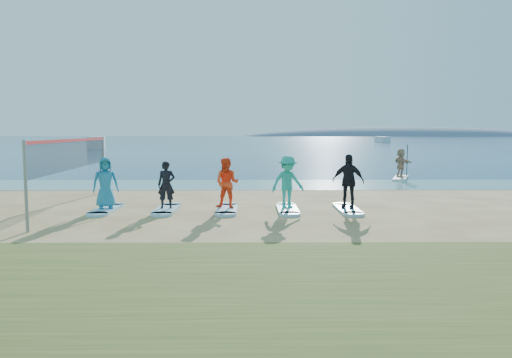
{
  "coord_description": "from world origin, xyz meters",
  "views": [
    {
      "loc": [
        -0.39,
        -15.08,
        2.72
      ],
      "look_at": [
        -0.24,
        2.0,
        1.1
      ],
      "focal_mm": 35.0,
      "sensor_mm": 36.0,
      "label": 1
    }
  ],
  "objects_px": {
    "boat_offshore_b": "(382,143)",
    "surfboard_3": "(287,209)",
    "student_1": "(166,185)",
    "boat_offshore_a": "(96,149)",
    "student_4": "(348,181)",
    "volleyball_net": "(74,155)",
    "paddleboarder": "(401,163)",
    "student_3": "(288,182)",
    "paddleboard": "(401,178)",
    "surfboard_1": "(167,209)",
    "student_2": "(227,183)",
    "surfboard_4": "(348,209)",
    "surfboard_0": "(106,209)",
    "surfboard_2": "(227,209)",
    "student_0": "(106,183)"
  },
  "relations": [
    {
      "from": "student_2",
      "to": "student_4",
      "type": "bearing_deg",
      "value": 15.22
    },
    {
      "from": "boat_offshore_a",
      "to": "surfboard_4",
      "type": "relative_size",
      "value": 3.26
    },
    {
      "from": "volleyball_net",
      "to": "surfboard_2",
      "type": "bearing_deg",
      "value": -8.37
    },
    {
      "from": "volleyball_net",
      "to": "surfboard_0",
      "type": "bearing_deg",
      "value": -31.11
    },
    {
      "from": "surfboard_2",
      "to": "paddleboard",
      "type": "bearing_deg",
      "value": 50.49
    },
    {
      "from": "boat_offshore_a",
      "to": "student_1",
      "type": "height_order",
      "value": "student_1"
    },
    {
      "from": "surfboard_4",
      "to": "boat_offshore_b",
      "type": "bearing_deg",
      "value": 74.71
    },
    {
      "from": "paddleboarder",
      "to": "student_4",
      "type": "distance_m",
      "value": 12.61
    },
    {
      "from": "surfboard_2",
      "to": "surfboard_3",
      "type": "relative_size",
      "value": 1.0
    },
    {
      "from": "student_2",
      "to": "boat_offshore_b",
      "type": "bearing_deg",
      "value": 87.87
    },
    {
      "from": "volleyball_net",
      "to": "boat_offshore_a",
      "type": "distance_m",
      "value": 65.7
    },
    {
      "from": "paddleboard",
      "to": "student_4",
      "type": "xyz_separation_m",
      "value": [
        -5.27,
        -11.46,
        0.96
      ]
    },
    {
      "from": "student_2",
      "to": "student_0",
      "type": "bearing_deg",
      "value": -164.78
    },
    {
      "from": "paddleboarder",
      "to": "student_3",
      "type": "distance_m",
      "value": 13.61
    },
    {
      "from": "student_0",
      "to": "student_3",
      "type": "relative_size",
      "value": 0.98
    },
    {
      "from": "surfboard_1",
      "to": "volleyball_net",
      "type": "bearing_deg",
      "value": 166.69
    },
    {
      "from": "student_2",
      "to": "paddleboard",
      "type": "bearing_deg",
      "value": 65.71
    },
    {
      "from": "volleyball_net",
      "to": "paddleboarder",
      "type": "distance_m",
      "value": 18.4
    },
    {
      "from": "student_1",
      "to": "surfboard_4",
      "type": "height_order",
      "value": "student_1"
    },
    {
      "from": "volleyball_net",
      "to": "surfboard_2",
      "type": "height_order",
      "value": "volleyball_net"
    },
    {
      "from": "surfboard_0",
      "to": "student_2",
      "type": "distance_m",
      "value": 4.28
    },
    {
      "from": "boat_offshore_a",
      "to": "student_2",
      "type": "height_order",
      "value": "student_2"
    },
    {
      "from": "boat_offshore_b",
      "to": "surfboard_3",
      "type": "distance_m",
      "value": 111.52
    },
    {
      "from": "surfboard_3",
      "to": "student_4",
      "type": "height_order",
      "value": "student_4"
    },
    {
      "from": "student_1",
      "to": "student_4",
      "type": "distance_m",
      "value": 6.27
    },
    {
      "from": "volleyball_net",
      "to": "student_4",
      "type": "height_order",
      "value": "volleyball_net"
    },
    {
      "from": "boat_offshore_a",
      "to": "paddleboard",
      "type": "bearing_deg",
      "value": -69.74
    },
    {
      "from": "paddleboard",
      "to": "surfboard_2",
      "type": "distance_m",
      "value": 14.85
    },
    {
      "from": "student_1",
      "to": "boat_offshore_a",
      "type": "bearing_deg",
      "value": 104.16
    },
    {
      "from": "paddleboard",
      "to": "surfboard_4",
      "type": "distance_m",
      "value": 12.61
    },
    {
      "from": "student_2",
      "to": "student_3",
      "type": "height_order",
      "value": "student_3"
    },
    {
      "from": "volleyball_net",
      "to": "boat_offshore_a",
      "type": "xyz_separation_m",
      "value": [
        -18.72,
        62.95,
        -1.9
      ]
    },
    {
      "from": "student_1",
      "to": "student_4",
      "type": "relative_size",
      "value": 0.87
    },
    {
      "from": "boat_offshore_b",
      "to": "student_3",
      "type": "bearing_deg",
      "value": -110.13
    },
    {
      "from": "surfboard_1",
      "to": "boat_offshore_b",
      "type": "bearing_deg",
      "value": 71.64
    },
    {
      "from": "surfboard_1",
      "to": "student_2",
      "type": "xyz_separation_m",
      "value": [
        2.09,
        0.0,
        0.91
      ]
    },
    {
      "from": "paddleboarder",
      "to": "student_1",
      "type": "xyz_separation_m",
      "value": [
        -11.54,
        -11.46,
        -0.04
      ]
    },
    {
      "from": "surfboard_1",
      "to": "surfboard_4",
      "type": "relative_size",
      "value": 1.0
    },
    {
      "from": "boat_offshore_a",
      "to": "student_0",
      "type": "xyz_separation_m",
      "value": [
        20.06,
        -63.76,
        0.98
      ]
    },
    {
      "from": "student_4",
      "to": "boat_offshore_b",
      "type": "bearing_deg",
      "value": 95.57
    },
    {
      "from": "student_0",
      "to": "surfboard_2",
      "type": "relative_size",
      "value": 0.81
    },
    {
      "from": "paddleboard",
      "to": "student_1",
      "type": "relative_size",
      "value": 1.85
    },
    {
      "from": "surfboard_0",
      "to": "student_1",
      "type": "relative_size",
      "value": 1.36
    },
    {
      "from": "surfboard_1",
      "to": "student_4",
      "type": "distance_m",
      "value": 6.35
    },
    {
      "from": "student_0",
      "to": "student_4",
      "type": "relative_size",
      "value": 0.95
    },
    {
      "from": "paddleboard",
      "to": "paddleboarder",
      "type": "bearing_deg",
      "value": 0.0
    },
    {
      "from": "student_1",
      "to": "student_4",
      "type": "xyz_separation_m",
      "value": [
        6.27,
        0.0,
        0.12
      ]
    },
    {
      "from": "surfboard_1",
      "to": "student_3",
      "type": "height_order",
      "value": "student_3"
    },
    {
      "from": "surfboard_0",
      "to": "student_0",
      "type": "distance_m",
      "value": 0.93
    },
    {
      "from": "boat_offshore_b",
      "to": "paddleboard",
      "type": "bearing_deg",
      "value": -107.9
    }
  ]
}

